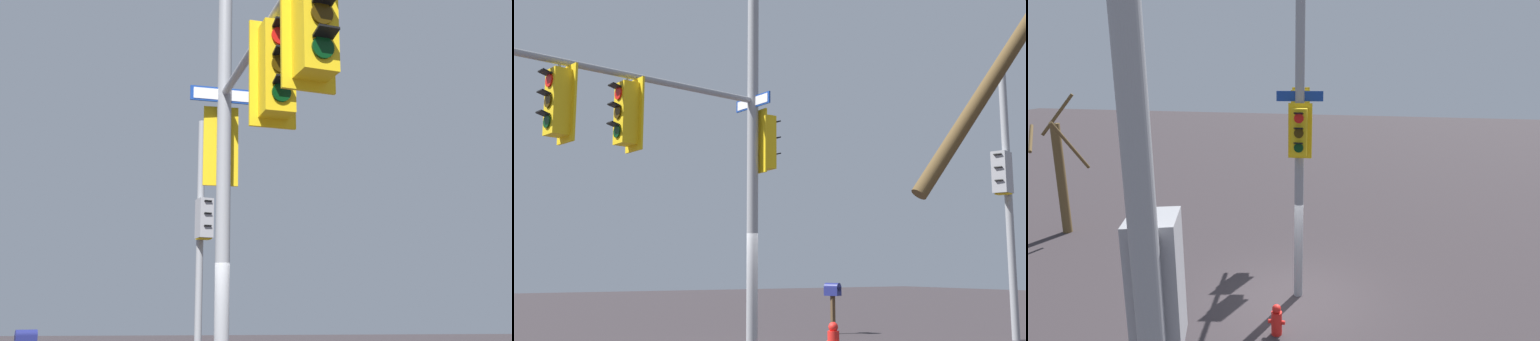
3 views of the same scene
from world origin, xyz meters
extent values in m
cylinder|color=gray|center=(0.05, 0.32, 4.69)|extent=(0.22, 0.22, 9.39)
cylinder|color=gray|center=(-0.34, 2.84, 5.19)|extent=(0.89, 5.06, 0.12)
cube|color=yellow|center=(-0.38, 3.10, 4.49)|extent=(0.40, 0.35, 1.10)
cube|color=yellow|center=(-0.35, 2.93, 4.49)|extent=(0.56, 0.13, 1.30)
cylinder|color=red|center=(-0.41, 3.26, 4.83)|extent=(0.22, 0.07, 0.22)
cube|color=black|center=(-0.42, 3.33, 4.95)|extent=(0.23, 0.19, 0.06)
cylinder|color=#352504|center=(-0.41, 3.26, 4.49)|extent=(0.22, 0.07, 0.22)
cube|color=black|center=(-0.42, 3.33, 4.61)|extent=(0.23, 0.19, 0.06)
cylinder|color=black|center=(-0.41, 3.26, 4.15)|extent=(0.22, 0.07, 0.22)
cube|color=black|center=(-0.42, 3.33, 4.27)|extent=(0.23, 0.19, 0.06)
cylinder|color=gray|center=(-0.38, 3.10, 5.12)|extent=(0.04, 0.04, 0.15)
cube|color=yellow|center=(-0.57, 4.31, 4.49)|extent=(0.42, 0.37, 1.10)
cube|color=yellow|center=(-0.53, 4.15, 4.49)|extent=(0.56, 0.16, 1.30)
cylinder|color=#352504|center=(-0.60, 4.47, 4.49)|extent=(0.22, 0.08, 0.22)
cylinder|color=black|center=(-0.60, 4.47, 4.15)|extent=(0.22, 0.08, 0.22)
cube|color=black|center=(-0.62, 4.55, 4.27)|extent=(0.24, 0.20, 0.06)
cube|color=yellow|center=(0.10, -0.01, 4.37)|extent=(0.38, 0.32, 1.10)
cube|color=yellow|center=(0.09, 0.16, 4.37)|extent=(0.56, 0.07, 1.30)
cylinder|color=red|center=(0.11, -0.18, 4.71)|extent=(0.22, 0.04, 0.22)
cube|color=black|center=(0.11, -0.25, 4.83)|extent=(0.22, 0.17, 0.06)
cylinder|color=#352504|center=(0.11, -0.18, 4.37)|extent=(0.22, 0.04, 0.22)
cube|color=black|center=(0.11, -0.25, 4.49)|extent=(0.22, 0.17, 0.06)
cylinder|color=black|center=(0.11, -0.18, 4.03)|extent=(0.22, 0.04, 0.22)
cube|color=black|center=(0.11, -0.25, 4.15)|extent=(0.22, 0.17, 0.06)
cube|color=navy|center=(0.05, 0.32, 5.17)|extent=(1.09, 0.18, 0.24)
cube|color=white|center=(0.04, 0.33, 5.17)|extent=(0.99, 0.15, 0.18)
cylinder|color=gray|center=(0.20, -7.50, 3.59)|extent=(0.20, 0.20, 7.18)
cube|color=#99999E|center=(0.10, -7.18, 4.29)|extent=(0.51, 0.57, 1.09)
cube|color=yellow|center=(0.11, -7.19, 4.27)|extent=(0.44, 0.41, 1.10)
cylinder|color=red|center=(0.05, -7.04, 4.61)|extent=(0.22, 0.10, 0.22)
cube|color=black|center=(0.03, -6.97, 4.73)|extent=(0.25, 0.22, 0.06)
cylinder|color=#352504|center=(0.05, -7.04, 4.27)|extent=(0.22, 0.10, 0.22)
cube|color=black|center=(0.03, -6.97, 4.39)|extent=(0.25, 0.22, 0.06)
cylinder|color=black|center=(0.05, -7.04, 3.93)|extent=(0.22, 0.10, 0.22)
cube|color=black|center=(0.03, -6.97, 4.05)|extent=(0.25, 0.22, 0.06)
cube|color=navy|center=(3.95, -4.49, 1.17)|extent=(0.50, 0.39, 0.24)
cylinder|color=navy|center=(3.95, -4.49, 1.29)|extent=(0.50, 0.39, 0.24)
camera|label=1|loc=(0.61, 9.59, 1.78)|focal=42.99mm
camera|label=2|loc=(-11.23, 6.65, 1.82)|focal=45.81mm
camera|label=3|loc=(1.70, -10.12, 5.99)|focal=31.25mm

